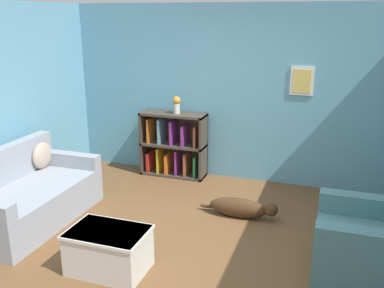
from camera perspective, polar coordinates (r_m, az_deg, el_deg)
name	(u,v)px	position (r m, az deg, el deg)	size (l,w,h in m)	color
ground_plane	(180,245)	(4.83, -1.58, -13.35)	(14.00, 14.00, 0.00)	brown
wall_back	(232,94)	(6.43, 5.41, 6.67)	(5.60, 0.13, 2.60)	#609EB7
couch	(26,197)	(5.59, -21.22, -6.60)	(0.94, 1.78, 0.89)	#9399A3
bookshelf	(174,146)	(6.66, -2.44, -0.22)	(1.01, 0.35, 1.00)	#42382D
recliner_chair	(370,239)	(4.59, 22.68, -11.60)	(0.88, 0.99, 1.00)	slate
coffee_table	(109,249)	(4.38, -11.05, -13.60)	(0.77, 0.53, 0.43)	silver
dog	(241,208)	(5.41, 6.57, -8.44)	(1.01, 0.22, 0.25)	#472D19
vase	(177,104)	(6.46, -2.06, 5.37)	(0.12, 0.12, 0.26)	silver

